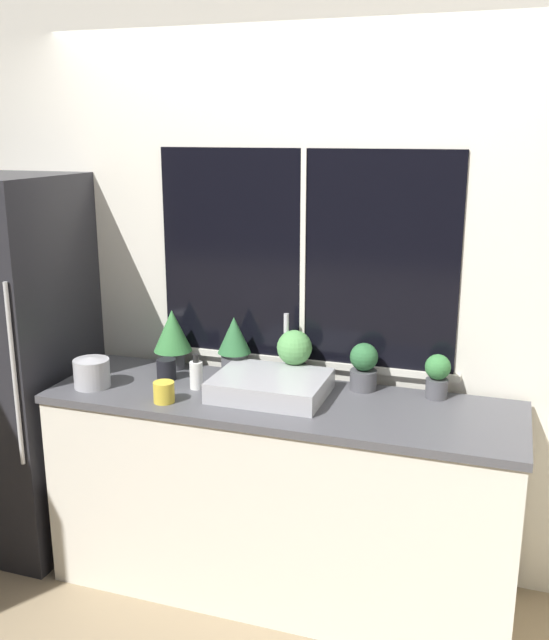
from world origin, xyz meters
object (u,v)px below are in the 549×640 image
at_px(soap_bottle, 196,374).
at_px(potted_plant_center, 294,353).
at_px(potted_plant_far_right, 437,375).
at_px(kettle, 92,372).
at_px(potted_plant_far_left, 172,334).
at_px(mug_black, 166,369).
at_px(potted_plant_left, 234,343).
at_px(potted_plant_right, 364,366).
at_px(sink, 271,385).
at_px(mug_yellow, 164,392).
at_px(refrigerator, 5,364).

bearing_deg(soap_bottle, potted_plant_center, 30.32).
height_order(potted_plant_far_right, kettle, potted_plant_far_right).
relative_size(potted_plant_far_left, kettle, 1.80).
distance_m(potted_plant_center, mug_black, 0.60).
distance_m(potted_plant_left, potted_plant_center, 0.30).
relative_size(mug_black, kettle, 0.60).
bearing_deg(potted_plant_right, mug_black, -169.88).
xyz_separation_m(sink, mug_black, (-0.53, 0.04, 0.00)).
xyz_separation_m(potted_plant_far_right, soap_bottle, (-1.03, -0.23, -0.04)).
bearing_deg(potted_plant_center, potted_plant_left, -180.00).
bearing_deg(potted_plant_center, mug_black, -164.42).
bearing_deg(potted_plant_far_right, potted_plant_left, 180.00).
relative_size(sink, soap_bottle, 3.03).
xyz_separation_m(potted_plant_left, mug_yellow, (-0.15, -0.42, -0.11)).
height_order(refrigerator, potted_plant_center, refrigerator).
distance_m(potted_plant_far_right, mug_yellow, 1.17).
xyz_separation_m(potted_plant_far_right, kettle, (-1.49, -0.36, -0.04)).
relative_size(sink, mug_black, 4.95).
bearing_deg(soap_bottle, refrigerator, 179.32).
distance_m(sink, potted_plant_left, 0.34).
relative_size(potted_plant_left, mug_yellow, 3.13).
bearing_deg(kettle, soap_bottle, 15.84).
distance_m(refrigerator, potted_plant_left, 1.17).
height_order(sink, potted_plant_right, sink).
bearing_deg(potted_plant_far_right, potted_plant_center, 180.00).
xyz_separation_m(potted_plant_center, potted_plant_right, (0.32, -0.00, -0.03)).
height_order(potted_plant_left, potted_plant_right, potted_plant_left).
height_order(mug_yellow, mug_black, mug_black).
bearing_deg(soap_bottle, potted_plant_right, 17.74).
height_order(potted_plant_center, mug_yellow, potted_plant_center).
bearing_deg(potted_plant_far_right, refrigerator, -174.09).
height_order(potted_plant_left, mug_black, potted_plant_left).
xyz_separation_m(soap_bottle, kettle, (-0.45, -0.13, 0.00)).
relative_size(potted_plant_far_right, kettle, 1.21).
height_order(potted_plant_left, potted_plant_center, potted_plant_left).
distance_m(soap_bottle, kettle, 0.47).
bearing_deg(refrigerator, potted_plant_center, 8.53).
bearing_deg(refrigerator, mug_black, 3.68).
distance_m(sink, potted_plant_right, 0.42).
height_order(potted_plant_far_left, potted_plant_right, potted_plant_far_left).
xyz_separation_m(refrigerator, mug_black, (0.86, 0.06, 0.05)).
distance_m(potted_plant_far_right, soap_bottle, 1.06).
height_order(potted_plant_center, mug_black, potted_plant_center).
relative_size(refrigerator, potted_plant_right, 8.64).
bearing_deg(kettle, potted_plant_far_left, 57.34).
distance_m(potted_plant_far_left, kettle, 0.44).
distance_m(potted_plant_far_left, potted_plant_center, 0.62).
bearing_deg(potted_plant_far_right, soap_bottle, -167.58).
bearing_deg(soap_bottle, potted_plant_left, 67.61).
bearing_deg(sink, potted_plant_left, 141.29).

